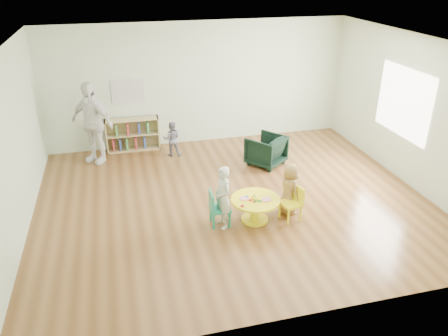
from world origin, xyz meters
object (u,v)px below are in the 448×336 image
(kid_chair_right, at_px, (293,202))
(adult_caretaker, at_px, (92,123))
(child_left, at_px, (223,198))
(toddler, at_px, (172,139))
(kid_chair_left, at_px, (217,207))
(armchair, at_px, (266,150))
(child_right, at_px, (289,189))
(activity_table, at_px, (255,205))
(bookshelf, at_px, (132,134))

(kid_chair_right, distance_m, adult_caretaker, 4.63)
(child_left, bearing_deg, toddler, 175.46)
(kid_chair_left, bearing_deg, armchair, 144.79)
(child_left, xyz_separation_m, child_right, (1.20, 0.12, -0.07))
(child_right, distance_m, toddler, 3.36)
(kid_chair_left, height_order, adult_caretaker, adult_caretaker)
(kid_chair_right, relative_size, armchair, 0.84)
(kid_chair_right, height_order, child_right, child_right)
(activity_table, xyz_separation_m, armchair, (0.91, 2.07, 0.04))
(armchair, distance_m, child_right, 2.01)
(activity_table, xyz_separation_m, toddler, (-0.96, 3.04, 0.11))
(armchair, bearing_deg, child_left, 17.35)
(child_right, bearing_deg, bookshelf, 22.50)
(child_right, distance_m, adult_caretaker, 4.48)
(activity_table, height_order, child_right, child_right)
(bookshelf, bearing_deg, child_left, -71.44)
(child_right, bearing_deg, toddler, 16.27)
(bookshelf, xyz_separation_m, child_right, (2.42, -3.53, 0.10))
(activity_table, bearing_deg, bookshelf, 116.40)
(toddler, bearing_deg, adult_caretaker, 5.92)
(bookshelf, relative_size, armchair, 1.69)
(activity_table, height_order, armchair, armchair)
(kid_chair_right, height_order, bookshelf, bookshelf)
(kid_chair_right, bearing_deg, activity_table, 67.43)
(toddler, height_order, adult_caretaker, adult_caretaker)
(child_left, height_order, toddler, child_left)
(adult_caretaker, bearing_deg, child_left, -19.45)
(child_left, distance_m, child_right, 1.20)
(kid_chair_right, height_order, adult_caretaker, adult_caretaker)
(kid_chair_right, distance_m, toddler, 3.52)
(kid_chair_left, relative_size, child_right, 0.66)
(bookshelf, distance_m, toddler, 1.02)
(activity_table, xyz_separation_m, bookshelf, (-1.79, 3.61, 0.08))
(armchair, xyz_separation_m, child_left, (-1.48, -2.11, 0.21))
(kid_chair_right, xyz_separation_m, adult_caretaker, (-3.24, 3.25, 0.56))
(kid_chair_left, xyz_separation_m, kid_chair_right, (1.28, -0.12, -0.01))
(armchair, relative_size, child_right, 0.76)
(child_left, bearing_deg, child_right, 83.99)
(child_right, xyz_separation_m, adult_caretaker, (-3.24, 3.07, 0.41))
(activity_table, xyz_separation_m, kid_chair_left, (-0.65, 0.02, 0.05))
(bookshelf, bearing_deg, adult_caretaker, -150.56)
(kid_chair_left, bearing_deg, child_right, 94.65)
(bookshelf, relative_size, adult_caretaker, 0.68)
(activity_table, bearing_deg, adult_caretaker, 129.62)
(adult_caretaker, bearing_deg, toddler, 33.94)
(kid_chair_left, relative_size, toddler, 0.78)
(activity_table, relative_size, child_left, 0.77)
(activity_table, relative_size, child_right, 0.88)
(activity_table, xyz_separation_m, child_left, (-0.57, -0.04, 0.25))
(child_right, height_order, toddler, child_right)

